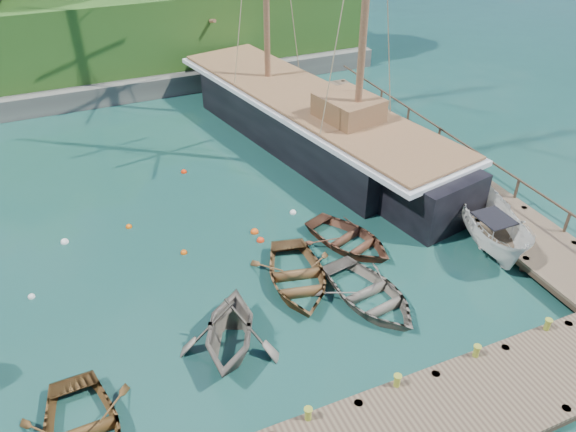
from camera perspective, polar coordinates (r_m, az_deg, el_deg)
name	(u,v)px	position (r m, az deg, el deg)	size (l,w,h in m)	color
ground	(274,311)	(21.08, -1.45, -9.65)	(160.00, 160.00, 0.00)	#133A30
dock_near	(422,425)	(17.76, 13.47, -19.95)	(20.00, 3.20, 1.10)	#48372C
dock_east	(425,160)	(30.66, 13.74, 5.54)	(3.20, 24.00, 1.10)	#48372C
bollard_1	(308,431)	(17.75, 2.00, -21.03)	(0.26, 0.26, 0.45)	olive
bollard_2	(394,398)	(18.75, 10.75, -17.71)	(0.26, 0.26, 0.45)	olive
bollard_3	(472,368)	(20.15, 18.18, -14.48)	(0.26, 0.26, 0.45)	olive
bollard_4	(542,341)	(21.87, 24.36, -11.54)	(0.26, 0.26, 0.45)	olive
rowboat_1	(231,348)	(19.89, -5.81, -13.22)	(3.43, 3.98, 2.10)	slate
rowboat_2	(297,284)	(22.22, 0.90, -6.91)	(3.32, 4.65, 0.96)	brown
rowboat_3	(369,302)	(21.66, 8.26, -8.63)	(3.23, 4.52, 0.94)	#635C52
rowboat_4	(348,245)	(24.31, 6.16, -2.99)	(3.01, 4.21, 0.87)	#502F20
cabin_boat_white	(488,245)	(25.66, 19.63, -2.83)	(2.07, 5.51, 2.13)	silver
schooner	(308,124)	(32.18, 2.05, 9.37)	(9.24, 28.15, 20.96)	black
mooring_buoy_0	(32,297)	(23.75, -24.60, -7.52)	(0.27, 0.27, 0.27)	silver
mooring_buoy_1	(184,253)	(24.15, -10.52, -3.73)	(0.29, 0.29, 0.29)	#E0590C
mooring_buoy_2	(255,232)	(24.99, -3.42, -1.68)	(0.36, 0.36, 0.36)	#E75111
mooring_buoy_3	(293,213)	(26.23, 0.51, 0.31)	(0.31, 0.31, 0.31)	white
mooring_buoy_4	(129,227)	(26.28, -15.85, -1.11)	(0.28, 0.28, 0.28)	#EB5D09
mooring_buoy_5	(184,172)	(30.02, -10.53, 4.38)	(0.30, 0.30, 0.30)	red
mooring_buoy_6	(65,243)	(26.20, -21.73, -2.52)	(0.35, 0.35, 0.35)	white
mooring_buoy_7	(261,241)	(24.46, -2.81, -2.55)	(0.34, 0.34, 0.34)	red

